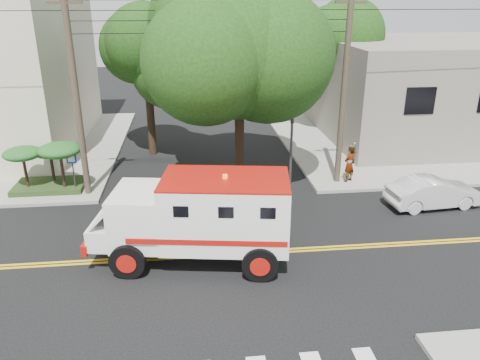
{
  "coord_description": "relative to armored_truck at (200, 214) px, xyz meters",
  "views": [
    {
      "loc": [
        -0.85,
        -14.61,
        8.61
      ],
      "look_at": [
        1.15,
        3.15,
        1.6
      ],
      "focal_mm": 35.0,
      "sensor_mm": 36.0,
      "label": 1
    }
  ],
  "objects": [
    {
      "name": "tree_right",
      "position": [
        9.45,
        16.01,
        4.34
      ],
      "size": [
        4.8,
        4.5,
        8.2
      ],
      "color": "black",
      "rests_on": "ground"
    },
    {
      "name": "traffic_signal",
      "position": [
        4.41,
        5.84,
        0.47
      ],
      "size": [
        0.15,
        0.18,
        3.6
      ],
      "color": "#3F3F42",
      "rests_on": "ground"
    },
    {
      "name": "utility_pole_left",
      "position": [
        -4.99,
        6.24,
        2.75
      ],
      "size": [
        0.28,
        0.28,
        9.0
      ],
      "primitive_type": "cylinder",
      "color": "#382D23",
      "rests_on": "ground"
    },
    {
      "name": "utility_pole_right",
      "position": [
        6.91,
        6.44,
        2.75
      ],
      "size": [
        0.28,
        0.28,
        9.0
      ],
      "primitive_type": "cylinder",
      "color": "#382D23",
      "rests_on": "ground"
    },
    {
      "name": "pedestrian_a",
      "position": [
        7.44,
        6.33,
        -0.71
      ],
      "size": [
        0.78,
        0.71,
        1.78
      ],
      "primitive_type": "imported",
      "rotation": [
        0.0,
        0.0,
        3.73
      ],
      "color": "gray",
      "rests_on": "sidewalk_ne"
    },
    {
      "name": "parked_sedan",
      "position": [
        10.24,
        3.33,
        -1.08
      ],
      "size": [
        4.16,
        1.77,
        1.34
      ],
      "primitive_type": "imported",
      "rotation": [
        0.0,
        0.0,
        1.66
      ],
      "color": "silver",
      "rests_on": "ground"
    },
    {
      "name": "accessibility_sign",
      "position": [
        -5.59,
        6.41,
        -0.39
      ],
      "size": [
        0.45,
        0.1,
        2.02
      ],
      "color": "#3F3F42",
      "rests_on": "ground"
    },
    {
      "name": "ground",
      "position": [
        0.61,
        0.24,
        -1.75
      ],
      "size": [
        100.0,
        100.0,
        0.0
      ],
      "primitive_type": "plane",
      "color": "black",
      "rests_on": "ground"
    },
    {
      "name": "sidewalk_ne",
      "position": [
        14.11,
        13.74,
        -1.68
      ],
      "size": [
        17.0,
        17.0,
        0.15
      ],
      "primitive_type": "cube",
      "color": "gray",
      "rests_on": "ground"
    },
    {
      "name": "tree_main",
      "position": [
        2.54,
        6.45,
        5.45
      ],
      "size": [
        6.08,
        5.7,
        9.85
      ],
      "color": "black",
      "rests_on": "ground"
    },
    {
      "name": "palm_planter",
      "position": [
        -6.83,
        6.86,
        -0.11
      ],
      "size": [
        3.52,
        2.63,
        2.36
      ],
      "color": "#1E3314",
      "rests_on": "sidewalk_nw"
    },
    {
      "name": "pedestrian_b",
      "position": [
        8.76,
        8.9,
        -0.76
      ],
      "size": [
        1.03,
        0.98,
        1.68
      ],
      "primitive_type": "imported",
      "rotation": [
        0.0,
        0.0,
        2.57
      ],
      "color": "gray",
      "rests_on": "sidewalk_ne"
    },
    {
      "name": "building_right",
      "position": [
        15.61,
        14.24,
        1.4
      ],
      "size": [
        14.0,
        12.0,
        6.0
      ],
      "primitive_type": "cube",
      "color": "slate",
      "rests_on": "sidewalk_ne"
    },
    {
      "name": "tree_left",
      "position": [
        -2.07,
        12.03,
        3.98
      ],
      "size": [
        4.48,
        4.2,
        7.7
      ],
      "color": "black",
      "rests_on": "ground"
    },
    {
      "name": "armored_truck",
      "position": [
        0.0,
        0.0,
        0.0
      ],
      "size": [
        7.06,
        3.56,
        3.08
      ],
      "rotation": [
        0.0,
        0.0,
        -0.15
      ],
      "color": "white",
      "rests_on": "ground"
    }
  ]
}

